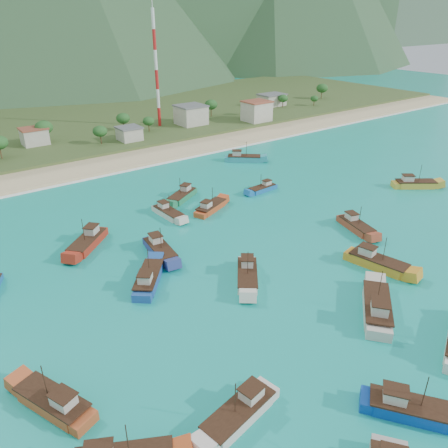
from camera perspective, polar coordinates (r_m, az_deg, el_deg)
ground at (r=76.09m, az=4.15°, el=-8.11°), size 600.00×600.00×0.00m
beach at (r=139.58m, az=-17.53°, el=6.99°), size 400.00×18.00×1.20m
land at (r=196.46m, az=-23.93°, el=11.27°), size 400.00×110.00×2.40m
surf_line at (r=131.06m, az=-16.06°, el=5.98°), size 400.00×2.50×0.08m
village at (r=166.57m, az=-13.56°, el=12.13°), size 215.39×30.37×7.65m
vegetation at (r=158.87m, az=-23.35°, el=10.23°), size 275.23×25.82×8.40m
radio_tower at (r=177.30m, az=-8.83°, el=19.28°), size 1.20×1.20×42.43m
boat_7 at (r=91.82m, az=-17.38°, el=-2.33°), size 11.00×10.41×6.91m
boat_8 at (r=103.59m, az=-1.74°, el=2.12°), size 10.58×6.75×6.03m
boat_9 at (r=85.52m, az=19.36°, el=-4.83°), size 5.75×12.24×6.96m
boat_11 at (r=77.28m, az=-9.82°, el=-7.15°), size 9.85×10.82×6.69m
boat_12 at (r=115.76m, az=5.04°, el=4.58°), size 8.95×3.18×5.20m
boat_15 at (r=128.37m, az=23.64°, el=4.77°), size 11.36×9.55×6.83m
boat_17 at (r=85.83m, az=-8.35°, el=-3.45°), size 4.69×11.42×6.55m
boat_18 at (r=73.08m, az=19.34°, el=-10.39°), size 12.49×11.11×7.66m
boat_19 at (r=77.22m, az=3.05°, el=-6.80°), size 9.55×10.81×6.61m
boat_20 at (r=98.69m, az=16.85°, el=-0.31°), size 5.85×10.92×6.19m
boat_21 at (r=59.40m, az=-21.32°, el=-20.95°), size 7.32×11.64×6.63m
boat_22 at (r=59.37m, az=23.28°, el=-21.41°), size 9.23×11.09×6.65m
boat_23 at (r=139.44m, az=2.55°, el=8.52°), size 10.91×10.05×6.78m
boat_24 at (r=54.96m, az=2.09°, el=-23.48°), size 11.41×5.22×6.50m
boat_26 at (r=110.55m, az=-5.49°, el=3.62°), size 10.89×8.11×6.35m
boat_27 at (r=101.65m, az=-7.32°, el=1.40°), size 3.42×10.05×5.86m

